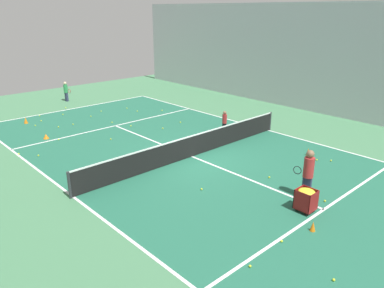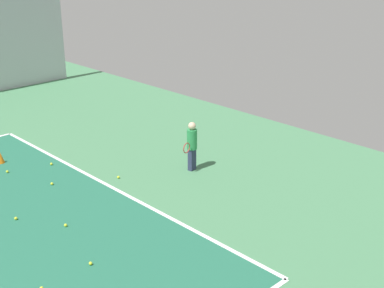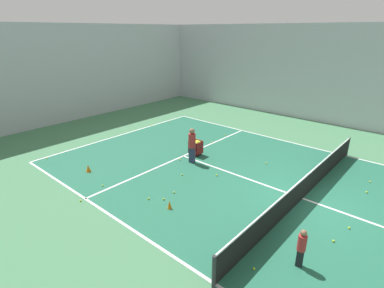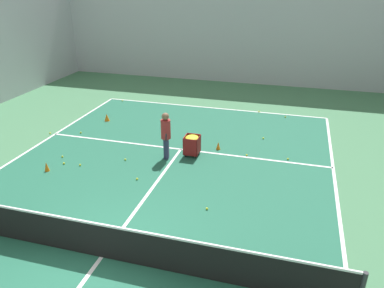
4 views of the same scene
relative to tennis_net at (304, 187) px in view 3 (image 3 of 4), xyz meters
name	(u,v)px [view 3 (image 3 of 4)]	position (x,y,z in m)	size (l,w,h in m)	color
ground_plane	(303,198)	(0.00, 0.00, -0.50)	(36.45, 36.45, 0.00)	#477F56
court_playing_area	(303,198)	(0.00, 0.00, -0.50)	(10.83, 22.29, 0.00)	#23664C
line_baseline_far	(123,134)	(0.00, 11.14, -0.49)	(10.83, 0.10, 0.00)	white
line_sideline_left	(216,284)	(-5.42, 0.00, -0.49)	(0.10, 22.29, 0.00)	white
line_sideline_right	(346,156)	(5.42, 0.00, -0.49)	(0.10, 22.29, 0.00)	white
line_service_far	(183,156)	(0.00, 6.13, -0.49)	(10.83, 0.10, 0.00)	white
line_centre_service	(303,198)	(0.00, 0.00, -0.49)	(0.10, 12.26, 0.00)	white
hall_enclosure_right	(382,80)	(10.57, 0.00, 2.68)	(0.15, 32.75, 6.35)	silver
hall_enclosure_far	(72,73)	(0.00, 16.30, 2.68)	(20.99, 0.15, 6.35)	silver
tennis_net	(304,187)	(0.00, 0.00, 0.00)	(11.13, 0.10, 0.96)	#2D2D33
coach_at_net	(192,143)	(-0.27, 5.30, 0.48)	(0.40, 0.68, 1.70)	#2D3351
child_midcourt	(302,246)	(-3.43, -1.29, 0.16)	(0.29, 0.29, 1.15)	black
ball_cart	(196,145)	(0.54, 5.77, 0.03)	(0.52, 0.57, 0.76)	maroon
training_cone_0	(195,144)	(1.35, 6.51, -0.35)	(0.16, 0.16, 0.30)	orange
training_cone_3	(169,204)	(-3.78, 3.29, -0.33)	(0.16, 0.16, 0.32)	orange
training_cone_4	(88,168)	(-4.09, 8.11, -0.33)	(0.23, 0.23, 0.32)	orange
tennis_ball_0	(149,199)	(-3.88, 4.31, -0.46)	(0.07, 0.07, 0.07)	yellow
tennis_ball_1	(170,122)	(3.58, 10.73, -0.46)	(0.07, 0.07, 0.07)	yellow
tennis_ball_2	(349,228)	(-0.82, -1.85, -0.46)	(0.07, 0.07, 0.07)	yellow
tennis_ball_3	(370,182)	(3.09, -1.60, -0.46)	(0.07, 0.07, 0.07)	yellow
tennis_ball_4	(212,142)	(2.46, 6.24, -0.46)	(0.07, 0.07, 0.07)	yellow
tennis_ball_7	(193,134)	(2.87, 7.96, -0.46)	(0.07, 0.07, 0.07)	yellow
tennis_ball_8	(266,163)	(1.89, 2.54, -0.46)	(0.07, 0.07, 0.07)	yellow
tennis_ball_10	(80,201)	(-5.63, 6.09, -0.46)	(0.07, 0.07, 0.07)	yellow
tennis_ball_11	(102,185)	(-4.44, 6.48, -0.46)	(0.07, 0.07, 0.07)	yellow
tennis_ball_14	(164,199)	(-3.52, 3.86, -0.46)	(0.07, 0.07, 0.07)	yellow
tennis_ball_16	(152,125)	(2.34, 11.15, -0.46)	(0.07, 0.07, 0.07)	yellow
tennis_ball_17	(182,175)	(-1.61, 4.71, -0.46)	(0.07, 0.07, 0.07)	yellow
tennis_ball_22	(254,269)	(-4.36, -0.46, -0.46)	(0.07, 0.07, 0.07)	yellow
tennis_ball_25	(180,160)	(-0.49, 5.89, -0.46)	(0.07, 0.07, 0.07)	yellow
tennis_ball_27	(217,175)	(-0.65, 3.55, -0.46)	(0.07, 0.07, 0.07)	yellow
tennis_ball_28	(333,241)	(-1.80, -1.68, -0.46)	(0.07, 0.07, 0.07)	yellow
tennis_ball_33	(174,192)	(-2.92, 3.91, -0.46)	(0.07, 0.07, 0.07)	yellow
tennis_ball_34	(47,158)	(-4.69, 10.93, -0.46)	(0.07, 0.07, 0.07)	yellow
tennis_ball_35	(225,135)	(3.91, 6.33, -0.46)	(0.07, 0.07, 0.07)	yellow
tennis_ball_37	(367,192)	(2.05, -1.71, -0.46)	(0.07, 0.07, 0.07)	yellow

